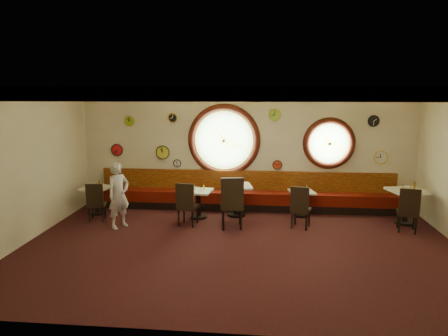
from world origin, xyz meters
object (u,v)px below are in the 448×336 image
table_e (406,202)px  condiment_b_salt (195,188)px  condiment_b_bottle (204,187)px  condiment_d_bottle (307,188)px  condiment_d_salt (299,189)px  condiment_b_pepper (201,189)px  table_d (301,200)px  condiment_c_bottle (239,181)px  waiter (119,195)px  condiment_a_pepper (96,186)px  chair_e (409,207)px  condiment_e_pepper (411,188)px  chair_b (186,201)px  chair_d (300,205)px  chair_a (96,200)px  condiment_a_bottle (99,183)px  condiment_c_salt (236,183)px  table_b (198,200)px  condiment_a_salt (97,184)px  condiment_d_pepper (304,189)px  table_c (237,197)px  table_a (97,197)px  condiment_c_pepper (239,183)px  condiment_e_bottle (414,186)px  condiment_e_salt (403,187)px  chair_c (232,199)px

table_e → condiment_b_salt: 5.14m
condiment_b_bottle → condiment_d_bottle: 2.61m
condiment_d_salt → condiment_b_pepper: bearing=-170.3°
table_d → condiment_c_bottle: condiment_c_bottle is taller
waiter → condiment_d_salt: bearing=-39.6°
table_e → condiment_b_bottle: condiment_b_bottle is taller
condiment_d_salt → condiment_a_pepper: size_ratio=1.22×
table_e → condiment_b_pepper: 4.97m
table_d → chair_e: (2.27, -1.02, 0.17)m
table_e → condiment_b_salt: bearing=-180.0°
table_e → condiment_d_salt: bearing=171.7°
condiment_d_bottle → condiment_e_pepper: bearing=-9.0°
chair_b → chair_d: bearing=11.1°
condiment_d_salt → condiment_d_bottle: size_ratio=0.71×
chair_e → condiment_b_salt: bearing=-175.0°
table_d → chair_a: chair_a is taller
table_d → condiment_a_bottle: bearing=-177.5°
chair_b → condiment_e_pepper: chair_b is taller
condiment_c_salt → table_d: bearing=2.3°
table_b → table_d: table_b is taller
condiment_c_bottle → condiment_b_bottle: bearing=-161.0°
table_d → condiment_a_salt: 5.34m
condiment_e_pepper → condiment_c_salt: bearing=176.1°
condiment_b_pepper → condiment_d_pepper: 2.62m
condiment_a_salt → condiment_d_pepper: bearing=2.3°
table_c → condiment_d_salt: 1.59m
table_a → chair_d: size_ratio=1.19×
condiment_c_salt → condiment_a_bottle: (-3.56, -0.17, -0.06)m
condiment_b_pepper → table_e: bearing=0.6°
condiment_b_pepper → condiment_c_pepper: bearing=18.8°
table_e → condiment_c_pepper: condiment_c_pepper is taller
condiment_e_bottle → chair_e: bearing=-116.6°
condiment_c_pepper → condiment_d_bottle: size_ratio=0.72×
table_b → chair_a: 2.51m
table_d → condiment_e_salt: size_ratio=7.24×
condiment_c_bottle → condiment_d_bottle: 1.74m
condiment_d_salt → condiment_e_pepper: condiment_e_pepper is taller
chair_d → condiment_e_bottle: size_ratio=3.44×
condiment_a_pepper → condiment_b_pepper: 2.75m
condiment_a_pepper → condiment_d_bottle: 5.41m
table_b → condiment_c_pepper: 1.11m
table_b → condiment_c_bottle: (1.00, 0.36, 0.44)m
condiment_e_pepper → table_d: bearing=172.0°
condiment_a_bottle → chair_a: bearing=-74.6°
chair_c → waiter: (-2.64, -0.12, 0.07)m
table_b → chair_d: size_ratio=1.15×
chair_b → condiment_b_salt: bearing=91.8°
table_b → waiter: 1.97m
table_c → table_d: 1.66m
condiment_a_salt → condiment_e_salt: size_ratio=1.06×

